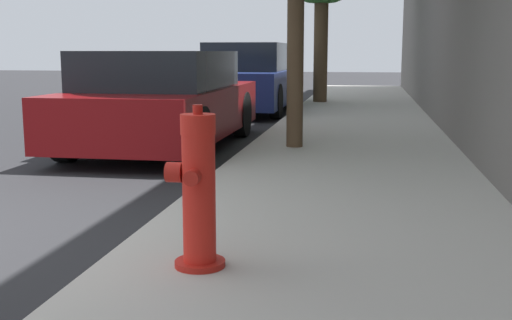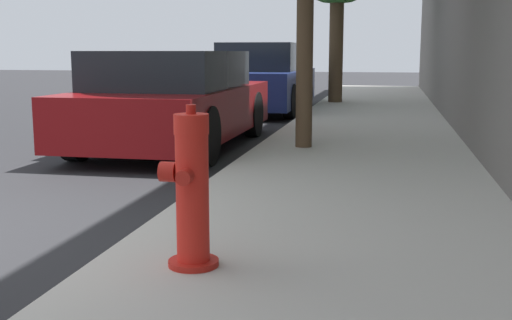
% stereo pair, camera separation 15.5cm
% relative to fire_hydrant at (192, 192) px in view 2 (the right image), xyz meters
% --- Properties ---
extents(sidewalk_slab, '(2.72, 40.00, 0.13)m').
position_rel_fire_hydrant_xyz_m(sidewalk_slab, '(0.75, 0.34, -0.50)').
color(sidewalk_slab, '#B7B2A8').
rests_on(sidewalk_slab, ground_plane).
extents(fire_hydrant, '(0.33, 0.34, 0.93)m').
position_rel_fire_hydrant_xyz_m(fire_hydrant, '(0.00, 0.00, 0.00)').
color(fire_hydrant, red).
rests_on(fire_hydrant, sidewalk_slab).
extents(parked_car_near, '(1.88, 4.41, 1.36)m').
position_rel_fire_hydrant_xyz_m(parked_car_near, '(-1.89, 5.22, 0.11)').
color(parked_car_near, maroon).
rests_on(parked_car_near, ground_plane).
extents(parked_car_mid, '(1.76, 4.54, 1.54)m').
position_rel_fire_hydrant_xyz_m(parked_car_mid, '(-1.67, 10.82, 0.18)').
color(parked_car_mid, navy).
rests_on(parked_car_mid, ground_plane).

